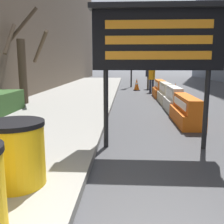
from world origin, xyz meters
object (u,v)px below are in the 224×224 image
Objects in this scene: jersey_barrier_orange_far at (186,112)px; traffic_cone_far at (175,89)px; traffic_light_near_curb at (132,49)px; message_board at (158,40)px; jersey_barrier_white at (174,100)px; pedestrian_worker at (152,77)px; jersey_barrier_orange_near at (160,90)px; traffic_cone_mid at (189,104)px; jersey_barrier_cream at (165,94)px; traffic_cone_near at (137,85)px; pedestrian_passerby at (149,74)px; barrel_drum_middle at (16,153)px.

jersey_barrier_orange_far reaches higher than traffic_cone_far.
message_board is at bearing -89.02° from traffic_light_near_curb.
pedestrian_worker is at bearing 92.05° from jersey_barrier_white.
jersey_barrier_orange_near reaches higher than traffic_cone_far.
traffic_cone_far is at bearing -62.91° from traffic_light_near_curb.
jersey_barrier_white is at bearing 90.00° from jersey_barrier_orange_far.
jersey_barrier_orange_near is 4.75m from traffic_cone_mid.
jersey_barrier_white is at bearing 75.30° from message_board.
jersey_barrier_white reaches higher than jersey_barrier_cream.
jersey_barrier_cream is (0.00, 2.11, -0.00)m from jersey_barrier_white.
traffic_light_near_curb reaches higher than message_board.
traffic_cone_near is 1.18× the size of traffic_cone_far.
pedestrian_passerby is (0.04, 2.18, 0.08)m from pedestrian_worker.
jersey_barrier_white is 10.25m from traffic_light_near_curb.
message_board is 4.33× the size of traffic_cone_far.
jersey_barrier_orange_far is 10.60m from pedestrian_passerby.
jersey_barrier_orange_far is 0.54× the size of traffic_light_near_curb.
jersey_barrier_orange_far is at bearing -83.32° from traffic_light_near_curb.
jersey_barrier_cream is 2.54× the size of traffic_cone_mid.
traffic_cone_far is (2.08, -2.32, -0.06)m from traffic_cone_near.
jersey_barrier_orange_far is 2.81× the size of traffic_cone_mid.
barrel_drum_middle is at bearing -167.55° from pedestrian_worker.
barrel_drum_middle reaches higher than traffic_cone_far.
jersey_barrier_white is 0.98× the size of pedestrian_passerby.
barrel_drum_middle is 0.41× the size of jersey_barrier_orange_far.
jersey_barrier_cream reaches higher than traffic_cone_mid.
jersey_barrier_orange_far is 1.15× the size of jersey_barrier_orange_near.
traffic_cone_far is (1.00, 3.07, -0.07)m from jersey_barrier_cream.
traffic_cone_far is at bearing 71.95° from jersey_barrier_cream.
traffic_cone_far is at bearing -21.49° from pedestrian_passerby.
jersey_barrier_orange_near reaches higher than traffic_cone_near.
pedestrian_passerby is (0.89, 0.99, 0.65)m from traffic_cone_near.
jersey_barrier_white is at bearing -81.92° from traffic_light_near_curb.
traffic_cone_mid is (1.51, -8.11, -0.02)m from traffic_cone_near.
pedestrian_worker is at bearing -42.17° from pedestrian_passerby.
jersey_barrier_orange_near is at bearing -72.23° from traffic_cone_near.
traffic_cone_near is 1.58m from pedestrian_worker.
jersey_barrier_orange_near is at bearing 73.23° from barrel_drum_middle.
traffic_cone_near is 1.48m from pedestrian_passerby.
barrel_drum_middle is 15.30m from pedestrian_passerby.
message_board is 12.04m from traffic_cone_near.
pedestrian_passerby is at bearing 93.90° from traffic_cone_mid.
jersey_barrier_cream is 0.49× the size of traffic_light_near_curb.
traffic_light_near_curb is at bearing 98.08° from jersey_barrier_white.
barrel_drum_middle reaches higher than jersey_barrier_orange_far.
traffic_light_near_curb is (-0.32, 2.37, 2.40)m from traffic_cone_near.
jersey_barrier_orange_far is at bearing 63.47° from message_board.
pedestrian_worker is (-1.22, 1.13, 0.63)m from traffic_cone_far.
jersey_barrier_orange_far is 2.09m from jersey_barrier_white.
jersey_barrier_orange_far is at bearing -106.13° from traffic_cone_mid.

